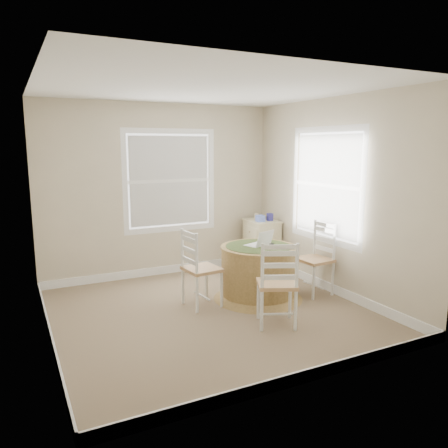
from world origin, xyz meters
TOP-DOWN VIEW (x-y plane):
  - room at (0.17, 0.16)m, footprint 3.64×3.64m
  - round_table at (0.77, 0.18)m, footprint 1.16×1.16m
  - chair_left at (0.01, 0.27)m, footprint 0.44×0.46m
  - chair_near at (0.51, -0.65)m, footprint 0.55×0.54m
  - chair_right at (1.54, 0.00)m, footprint 0.44×0.46m
  - laptop at (0.80, 0.21)m, footprint 0.38×0.36m
  - mouse at (0.91, 0.06)m, footprint 0.07×0.10m
  - phone at (0.97, 0.01)m, footprint 0.06×0.10m
  - keys at (0.97, 0.18)m, footprint 0.07×0.06m
  - corner_chest at (1.57, 1.41)m, footprint 0.47×0.62m
  - tissue_box at (1.48, 1.31)m, footprint 0.13×0.13m
  - box_yellow at (1.62, 1.46)m, footprint 0.15×0.11m
  - box_blue at (1.66, 1.30)m, footprint 0.08×0.08m
  - cup_cream at (1.54, 1.54)m, footprint 0.07×0.07m

SIDE VIEW (x-z plane):
  - round_table at x=0.77m, z-range 0.03..0.73m
  - corner_chest at x=1.57m, z-range 0.00..0.79m
  - chair_left at x=0.01m, z-range 0.00..0.95m
  - chair_near at x=0.51m, z-range 0.00..0.95m
  - chair_right at x=1.54m, z-range 0.00..0.95m
  - phone at x=0.97m, z-range 0.69..0.71m
  - keys at x=0.97m, z-range 0.69..0.72m
  - mouse at x=0.91m, z-range 0.69..0.72m
  - laptop at x=0.80m, z-range 0.62..0.84m
  - box_yellow at x=1.62m, z-range 0.79..0.85m
  - cup_cream at x=1.54m, z-range 0.79..0.88m
  - tissue_box at x=1.48m, z-range 0.79..0.89m
  - box_blue at x=1.66m, z-range 0.79..0.91m
  - room at x=0.17m, z-range -0.02..2.62m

